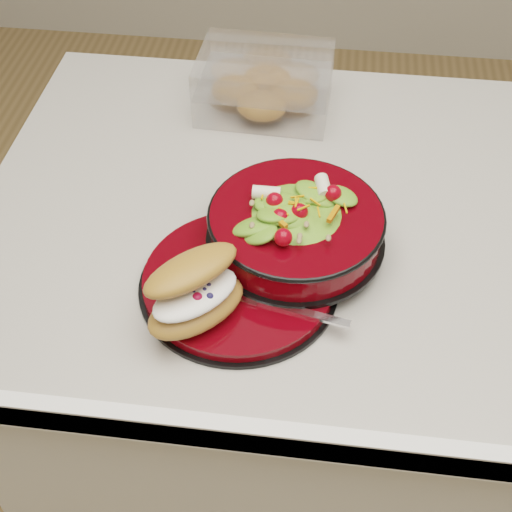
# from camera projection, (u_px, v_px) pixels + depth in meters

# --- Properties ---
(island_counter) EXTENTS (1.24, 0.74, 0.90)m
(island_counter) POSITION_uv_depth(u_px,v_px,m) (373.00, 390.00, 1.33)
(island_counter) COLOR silver
(island_counter) RESTS_ON ground
(dinner_plate) EXTENTS (0.26, 0.26, 0.02)m
(dinner_plate) POSITION_uv_depth(u_px,v_px,m) (239.00, 282.00, 0.91)
(dinner_plate) COLOR black
(dinner_plate) RESTS_ON island_counter
(salad_bowl) EXTENTS (0.24, 0.24, 0.10)m
(salad_bowl) POSITION_uv_depth(u_px,v_px,m) (296.00, 221.00, 0.92)
(salad_bowl) COLOR black
(salad_bowl) RESTS_ON dinner_plate
(croissant) EXTENTS (0.14, 0.16, 0.08)m
(croissant) POSITION_uv_depth(u_px,v_px,m) (196.00, 292.00, 0.84)
(croissant) COLOR #A96933
(croissant) RESTS_ON dinner_plate
(fork) EXTENTS (0.15, 0.05, 0.00)m
(fork) POSITION_uv_depth(u_px,v_px,m) (285.00, 307.00, 0.87)
(fork) COLOR silver
(fork) RESTS_ON dinner_plate
(pastry_box) EXTENTS (0.22, 0.16, 0.09)m
(pastry_box) POSITION_uv_depth(u_px,v_px,m) (265.00, 85.00, 1.16)
(pastry_box) COLOR white
(pastry_box) RESTS_ON island_counter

